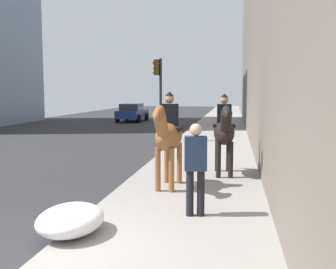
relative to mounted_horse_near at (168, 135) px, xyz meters
The scene contains 7 objects.
sidewalk_slab 4.31m from the mounted_horse_near, behind, with size 120.00×3.42×0.12m, color gray.
mounted_horse_near is the anchor object (origin of this frame).
mounted_horse_far 2.13m from the mounted_horse_near, 36.15° to the right, with size 2.15×0.68×2.22m.
pedestrian_greeting 2.24m from the mounted_horse_near, 157.88° to the right, with size 0.32×0.43×1.70m.
car_near_lane 23.11m from the mounted_horse_near, 16.40° to the left, with size 4.08×2.00×1.44m.
traffic_light_near_curb 9.11m from the mounted_horse_near, 11.98° to the left, with size 0.20×0.44×3.88m.
snow_pile_near 3.64m from the mounted_horse_near, 162.61° to the left, with size 1.34×1.03×0.46m, color white.
Camera 1 is at (-5.22, -2.70, 2.39)m, focal length 43.28 mm.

